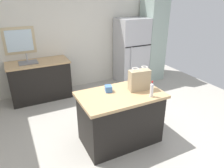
# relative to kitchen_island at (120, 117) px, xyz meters

# --- Properties ---
(ground) EXTENTS (6.50, 6.50, 0.00)m
(ground) POSITION_rel_kitchen_island_xyz_m (0.18, -0.05, -0.44)
(ground) COLOR #ADA89E
(back_wall) EXTENTS (5.41, 0.13, 2.79)m
(back_wall) POSITION_rel_kitchen_island_xyz_m (0.16, 2.61, 0.95)
(back_wall) COLOR silver
(back_wall) RESTS_ON ground
(kitchen_island) EXTENTS (1.32, 0.82, 0.88)m
(kitchen_island) POSITION_rel_kitchen_island_xyz_m (0.00, 0.00, 0.00)
(kitchen_island) COLOR black
(kitchen_island) RESTS_ON ground
(refrigerator) EXTENTS (0.80, 0.71, 1.75)m
(refrigerator) POSITION_rel_kitchen_island_xyz_m (1.55, 2.20, 0.43)
(refrigerator) COLOR #B7B7BC
(refrigerator) RESTS_ON ground
(tall_cabinet) EXTENTS (0.53, 0.63, 2.18)m
(tall_cabinet) POSITION_rel_kitchen_island_xyz_m (2.23, 2.20, 0.65)
(tall_cabinet) COLOR #9EB2A8
(tall_cabinet) RESTS_ON ground
(sink_counter) EXTENTS (1.36, 0.65, 1.10)m
(sink_counter) POSITION_rel_kitchen_island_xyz_m (-0.92, 2.23, 0.02)
(sink_counter) COLOR black
(sink_counter) RESTS_ON ground
(shopping_bag) EXTENTS (0.35, 0.19, 0.38)m
(shopping_bag) POSITION_rel_kitchen_island_xyz_m (0.34, -0.00, 0.61)
(shopping_bag) COLOR tan
(shopping_bag) RESTS_ON kitchen_island
(small_box) EXTENTS (0.13, 0.14, 0.10)m
(small_box) POSITION_rel_kitchen_island_xyz_m (-0.13, 0.16, 0.49)
(small_box) COLOR #4775B7
(small_box) RESTS_ON kitchen_island
(bottle) EXTENTS (0.05, 0.05, 0.26)m
(bottle) POSITION_rel_kitchen_island_xyz_m (0.37, -0.30, 0.55)
(bottle) COLOR white
(bottle) RESTS_ON kitchen_island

